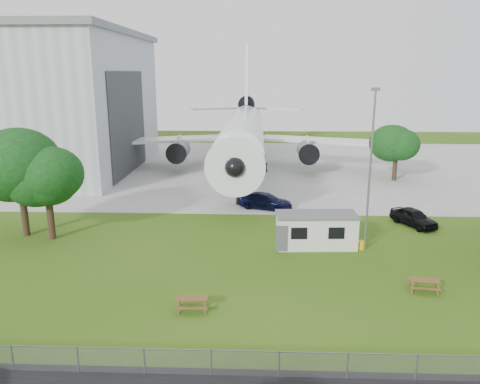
{
  "coord_description": "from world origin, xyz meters",
  "views": [
    {
      "loc": [
        -0.03,
        -27.63,
        13.17
      ],
      "look_at": [
        -1.39,
        8.0,
        4.0
      ],
      "focal_mm": 35.0,
      "sensor_mm": 36.0,
      "label": 1
    }
  ],
  "objects_px": {
    "picnic_west": "(192,310)",
    "picnic_east": "(423,291)",
    "airliner": "(243,132)",
    "site_cabin": "(316,230)"
  },
  "relations": [
    {
      "from": "picnic_west",
      "to": "site_cabin",
      "type": "bearing_deg",
      "value": 49.27
    },
    {
      "from": "site_cabin",
      "to": "picnic_east",
      "type": "distance_m",
      "value": 9.55
    },
    {
      "from": "airliner",
      "to": "site_cabin",
      "type": "xyz_separation_m",
      "value": [
        6.56,
        -29.01,
        -3.96
      ]
    },
    {
      "from": "site_cabin",
      "to": "picnic_east",
      "type": "xyz_separation_m",
      "value": [
        5.79,
        -7.48,
        -1.31
      ]
    },
    {
      "from": "airliner",
      "to": "picnic_west",
      "type": "bearing_deg",
      "value": -92.43
    },
    {
      "from": "airliner",
      "to": "picnic_east",
      "type": "height_order",
      "value": "airliner"
    },
    {
      "from": "site_cabin",
      "to": "picnic_east",
      "type": "bearing_deg",
      "value": -52.29
    },
    {
      "from": "picnic_west",
      "to": "airliner",
      "type": "bearing_deg",
      "value": 85.16
    },
    {
      "from": "airliner",
      "to": "site_cabin",
      "type": "bearing_deg",
      "value": -77.26
    },
    {
      "from": "picnic_west",
      "to": "picnic_east",
      "type": "relative_size",
      "value": 1.0
    }
  ]
}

